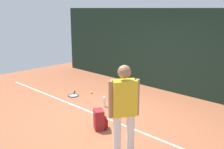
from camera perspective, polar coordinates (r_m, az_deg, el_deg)
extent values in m
plane|color=#9E5638|center=(6.62, -2.46, -9.03)|extent=(12.00, 12.00, 0.00)
cube|color=#192D23|center=(8.53, 12.40, 4.92)|extent=(10.00, 0.10, 2.59)
cube|color=white|center=(6.65, -2.15, -8.89)|extent=(9.00, 0.05, 0.00)
cylinder|color=white|center=(4.68, 1.05, -13.52)|extent=(0.14, 0.14, 0.85)
cylinder|color=white|center=(4.74, 3.91, -13.15)|extent=(0.14, 0.14, 0.85)
cube|color=yellow|center=(4.43, 2.59, -4.96)|extent=(0.39, 0.46, 0.60)
sphere|color=#9E704C|center=(4.30, 2.65, 0.59)|extent=(0.22, 0.22, 0.22)
cylinder|color=#9E704C|center=(4.37, -0.18, -5.33)|extent=(0.09, 0.09, 0.62)
cylinder|color=#9E704C|center=(4.50, 5.27, -4.84)|extent=(0.09, 0.09, 0.62)
cylinder|color=black|center=(8.50, -8.00, -3.81)|extent=(0.24, 0.23, 0.03)
torus|color=black|center=(8.22, -8.22, -4.44)|extent=(0.46, 0.46, 0.02)
cylinder|color=#B2B2B2|center=(8.22, -8.22, -4.44)|extent=(0.39, 0.39, 0.00)
cube|color=maroon|center=(5.95, -2.82, -9.50)|extent=(0.36, 0.33, 0.44)
cube|color=maroon|center=(6.00, -1.47, -10.09)|extent=(0.23, 0.19, 0.20)
sphere|color=#CCE033|center=(8.38, -4.39, -3.81)|extent=(0.07, 0.07, 0.07)
cylinder|color=white|center=(7.24, -1.68, -5.81)|extent=(0.07, 0.07, 0.27)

